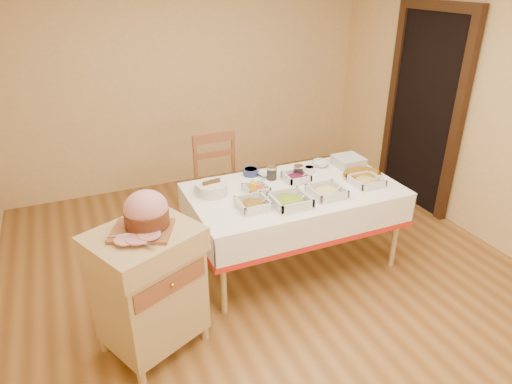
{
  "coord_description": "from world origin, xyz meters",
  "views": [
    {
      "loc": [
        -1.43,
        -2.85,
        2.47
      ],
      "look_at": [
        -0.11,
        0.2,
        0.85
      ],
      "focal_mm": 32.0,
      "sensor_mm": 36.0,
      "label": 1
    }
  ],
  "objects_px": {
    "mustard_bottle": "(253,189)",
    "plate_stack": "(348,161)",
    "preserve_jar_left": "(272,174)",
    "bread_basket": "(212,188)",
    "butcher_cart": "(149,284)",
    "ham_on_board": "(146,213)",
    "dining_table": "(294,205)",
    "brass_platter": "(362,174)",
    "dining_chair": "(220,185)",
    "preserve_jar_right": "(298,172)"
  },
  "relations": [
    {
      "from": "dining_table",
      "to": "plate_stack",
      "type": "xyz_separation_m",
      "value": [
        0.71,
        0.24,
        0.21
      ]
    },
    {
      "from": "mustard_bottle",
      "to": "plate_stack",
      "type": "height_order",
      "value": "mustard_bottle"
    },
    {
      "from": "preserve_jar_left",
      "to": "bread_basket",
      "type": "bearing_deg",
      "value": -173.38
    },
    {
      "from": "butcher_cart",
      "to": "dining_chair",
      "type": "height_order",
      "value": "dining_chair"
    },
    {
      "from": "dining_chair",
      "to": "bread_basket",
      "type": "distance_m",
      "value": 0.71
    },
    {
      "from": "dining_table",
      "to": "plate_stack",
      "type": "relative_size",
      "value": 7.1
    },
    {
      "from": "preserve_jar_left",
      "to": "brass_platter",
      "type": "distance_m",
      "value": 0.83
    },
    {
      "from": "ham_on_board",
      "to": "preserve_jar_right",
      "type": "relative_size",
      "value": 3.6
    },
    {
      "from": "ham_on_board",
      "to": "mustard_bottle",
      "type": "distance_m",
      "value": 1.1
    },
    {
      "from": "ham_on_board",
      "to": "plate_stack",
      "type": "relative_size",
      "value": 1.58
    },
    {
      "from": "mustard_bottle",
      "to": "dining_chair",
      "type": "bearing_deg",
      "value": 91.37
    },
    {
      "from": "mustard_bottle",
      "to": "butcher_cart",
      "type": "bearing_deg",
      "value": -152.34
    },
    {
      "from": "dining_table",
      "to": "butcher_cart",
      "type": "xyz_separation_m",
      "value": [
        -1.4,
        -0.55,
        -0.06
      ]
    },
    {
      "from": "bread_basket",
      "to": "brass_platter",
      "type": "bearing_deg",
      "value": -8.81
    },
    {
      "from": "butcher_cart",
      "to": "preserve_jar_right",
      "type": "relative_size",
      "value": 8.44
    },
    {
      "from": "preserve_jar_left",
      "to": "bread_basket",
      "type": "distance_m",
      "value": 0.6
    },
    {
      "from": "mustard_bottle",
      "to": "brass_platter",
      "type": "bearing_deg",
      "value": -0.28
    },
    {
      "from": "dining_chair",
      "to": "ham_on_board",
      "type": "relative_size",
      "value": 2.55
    },
    {
      "from": "preserve_jar_right",
      "to": "bread_basket",
      "type": "relative_size",
      "value": 0.43
    },
    {
      "from": "dining_chair",
      "to": "bread_basket",
      "type": "bearing_deg",
      "value": -114.61
    },
    {
      "from": "dining_table",
      "to": "preserve_jar_right",
      "type": "relative_size",
      "value": 16.18
    },
    {
      "from": "butcher_cart",
      "to": "bread_basket",
      "type": "bearing_deg",
      "value": 45.94
    },
    {
      "from": "ham_on_board",
      "to": "preserve_jar_left",
      "type": "distance_m",
      "value": 1.49
    },
    {
      "from": "dining_table",
      "to": "plate_stack",
      "type": "distance_m",
      "value": 0.78
    },
    {
      "from": "ham_on_board",
      "to": "preserve_jar_left",
      "type": "xyz_separation_m",
      "value": [
        1.26,
        0.77,
        -0.25
      ]
    },
    {
      "from": "preserve_jar_right",
      "to": "ham_on_board",
      "type": "bearing_deg",
      "value": -154.47
    },
    {
      "from": "preserve_jar_right",
      "to": "mustard_bottle",
      "type": "height_order",
      "value": "mustard_bottle"
    },
    {
      "from": "butcher_cart",
      "to": "brass_platter",
      "type": "relative_size",
      "value": 2.51
    },
    {
      "from": "brass_platter",
      "to": "dining_table",
      "type": "bearing_deg",
      "value": 177.73
    },
    {
      "from": "dining_table",
      "to": "dining_chair",
      "type": "xyz_separation_m",
      "value": [
        -0.42,
        0.78,
        -0.07
      ]
    },
    {
      "from": "dining_chair",
      "to": "mustard_bottle",
      "type": "xyz_separation_m",
      "value": [
        0.02,
        -0.8,
        0.31
      ]
    },
    {
      "from": "butcher_cart",
      "to": "preserve_jar_left",
      "type": "relative_size",
      "value": 7.7
    },
    {
      "from": "ham_on_board",
      "to": "mustard_bottle",
      "type": "bearing_deg",
      "value": 27.15
    },
    {
      "from": "mustard_bottle",
      "to": "bread_basket",
      "type": "xyz_separation_m",
      "value": [
        -0.29,
        0.21,
        -0.03
      ]
    },
    {
      "from": "bread_basket",
      "to": "brass_platter",
      "type": "distance_m",
      "value": 1.39
    },
    {
      "from": "butcher_cart",
      "to": "mustard_bottle",
      "type": "bearing_deg",
      "value": 27.66
    },
    {
      "from": "dining_table",
      "to": "bread_basket",
      "type": "xyz_separation_m",
      "value": [
        -0.69,
        0.19,
        0.21
      ]
    },
    {
      "from": "dining_table",
      "to": "brass_platter",
      "type": "relative_size",
      "value": 4.8
    },
    {
      "from": "butcher_cart",
      "to": "preserve_jar_left",
      "type": "distance_m",
      "value": 1.55
    },
    {
      "from": "bread_basket",
      "to": "mustard_bottle",
      "type": "bearing_deg",
      "value": -35.51
    },
    {
      "from": "ham_on_board",
      "to": "preserve_jar_left",
      "type": "relative_size",
      "value": 3.28
    },
    {
      "from": "ham_on_board",
      "to": "brass_platter",
      "type": "height_order",
      "value": "ham_on_board"
    },
    {
      "from": "brass_platter",
      "to": "mustard_bottle",
      "type": "bearing_deg",
      "value": 179.72
    },
    {
      "from": "butcher_cart",
      "to": "plate_stack",
      "type": "relative_size",
      "value": 3.71
    },
    {
      "from": "dining_chair",
      "to": "plate_stack",
      "type": "distance_m",
      "value": 1.28
    },
    {
      "from": "plate_stack",
      "to": "brass_platter",
      "type": "relative_size",
      "value": 0.68
    },
    {
      "from": "ham_on_board",
      "to": "preserve_jar_right",
      "type": "height_order",
      "value": "ham_on_board"
    },
    {
      "from": "plate_stack",
      "to": "ham_on_board",
      "type": "bearing_deg",
      "value": -159.92
    },
    {
      "from": "brass_platter",
      "to": "preserve_jar_left",
      "type": "bearing_deg",
      "value": 160.18
    },
    {
      "from": "dining_table",
      "to": "mustard_bottle",
      "type": "distance_m",
      "value": 0.47
    }
  ]
}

